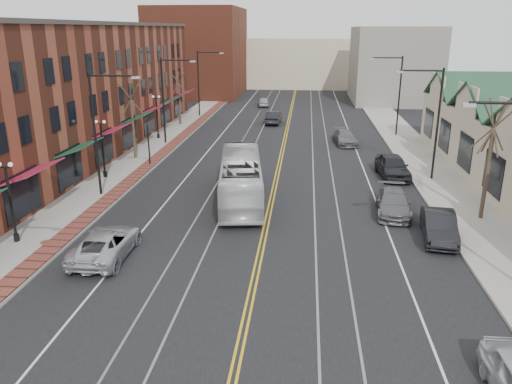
% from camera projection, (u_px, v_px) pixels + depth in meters
% --- Properties ---
extents(ground, '(160.00, 160.00, 0.00)m').
position_uv_depth(ground, '(239.00, 352.00, 17.38)').
color(ground, black).
rests_on(ground, ground).
extents(sidewalk_left, '(4.00, 120.00, 0.15)m').
position_uv_depth(sidewalk_left, '(116.00, 178.00, 37.40)').
color(sidewalk_left, gray).
rests_on(sidewalk_left, ground).
extents(sidewalk_right, '(4.00, 120.00, 0.15)m').
position_uv_depth(sidewalk_right, '(445.00, 188.00, 35.12)').
color(sidewalk_right, gray).
rests_on(sidewalk_right, ground).
extents(building_left, '(10.00, 50.00, 11.00)m').
position_uv_depth(building_left, '(62.00, 92.00, 42.99)').
color(building_left, brown).
rests_on(building_left, ground).
extents(backdrop_left, '(14.00, 18.00, 14.00)m').
position_uv_depth(backdrop_left, '(199.00, 52.00, 82.88)').
color(backdrop_left, brown).
rests_on(backdrop_left, ground).
extents(backdrop_mid, '(22.00, 14.00, 9.00)m').
position_uv_depth(backdrop_mid, '(297.00, 62.00, 96.32)').
color(backdrop_mid, beige).
rests_on(backdrop_mid, ground).
extents(backdrop_right, '(12.00, 16.00, 11.00)m').
position_uv_depth(backdrop_right, '(393.00, 65.00, 75.67)').
color(backdrop_right, slate).
rests_on(backdrop_right, ground).
extents(streetlight_l_1, '(3.33, 0.25, 8.00)m').
position_uv_depth(streetlight_l_1, '(101.00, 122.00, 31.98)').
color(streetlight_l_1, black).
rests_on(streetlight_l_1, sidewalk_left).
extents(streetlight_l_2, '(3.33, 0.25, 8.00)m').
position_uv_depth(streetlight_l_2, '(167.00, 92.00, 47.11)').
color(streetlight_l_2, black).
rests_on(streetlight_l_2, sidewalk_left).
extents(streetlight_l_3, '(3.33, 0.25, 8.00)m').
position_uv_depth(streetlight_l_3, '(202.00, 77.00, 62.23)').
color(streetlight_l_3, black).
rests_on(streetlight_l_3, sidewalk_left).
extents(streetlight_r_1, '(3.33, 0.25, 8.00)m').
position_uv_depth(streetlight_r_1, '(432.00, 113.00, 35.55)').
color(streetlight_r_1, black).
rests_on(streetlight_r_1, sidewalk_right).
extents(streetlight_r_2, '(3.33, 0.25, 8.00)m').
position_uv_depth(streetlight_r_2, '(395.00, 88.00, 50.67)').
color(streetlight_r_2, black).
rests_on(streetlight_r_2, sidewalk_right).
extents(lamppost_l_1, '(0.84, 0.28, 4.27)m').
position_uv_depth(lamppost_l_1, '(11.00, 204.00, 25.47)').
color(lamppost_l_1, black).
rests_on(lamppost_l_1, sidewalk_left).
extents(lamppost_l_2, '(0.84, 0.28, 4.27)m').
position_uv_depth(lamppost_l_2, '(103.00, 150.00, 36.81)').
color(lamppost_l_2, black).
rests_on(lamppost_l_2, sidewalk_left).
extents(lamppost_l_3, '(0.84, 0.28, 4.27)m').
position_uv_depth(lamppost_l_3, '(157.00, 118.00, 50.05)').
color(lamppost_l_3, black).
rests_on(lamppost_l_3, sidewalk_left).
extents(tree_left_near, '(1.78, 1.37, 6.48)m').
position_uv_depth(tree_left_near, '(133.00, 119.00, 42.05)').
color(tree_left_near, '#382B21').
rests_on(tree_left_near, sidewalk_left).
extents(tree_left_far, '(1.66, 1.28, 6.02)m').
position_uv_depth(tree_left_far, '(179.00, 97.00, 57.24)').
color(tree_left_far, '#382B21').
rests_on(tree_left_far, sidewalk_left).
extents(tree_right_mid, '(1.90, 1.46, 6.93)m').
position_uv_depth(tree_right_mid, '(489.00, 158.00, 28.25)').
color(tree_right_mid, '#382B21').
rests_on(tree_right_mid, sidewalk_right).
extents(manhole_far, '(0.60, 0.60, 0.02)m').
position_uv_depth(manhole_far, '(46.00, 242.00, 25.96)').
color(manhole_far, '#592D19').
rests_on(manhole_far, sidewalk_left).
extents(traffic_signal, '(0.18, 0.15, 3.80)m').
position_uv_depth(traffic_signal, '(148.00, 137.00, 40.34)').
color(traffic_signal, black).
rests_on(traffic_signal, sidewalk_left).
extents(transit_bus, '(3.93, 11.08, 3.02)m').
position_uv_depth(transit_bus, '(241.00, 178.00, 32.25)').
color(transit_bus, silver).
rests_on(transit_bus, ground).
extents(parked_suv, '(2.46, 5.20, 1.44)m').
position_uv_depth(parked_suv, '(106.00, 244.00, 24.41)').
color(parked_suv, '#B8BAC0').
rests_on(parked_suv, ground).
extents(parked_car_b, '(2.11, 4.69, 1.49)m').
position_uv_depth(parked_car_b, '(439.00, 226.00, 26.49)').
color(parked_car_b, black).
rests_on(parked_car_b, ground).
extents(parked_car_c, '(2.40, 5.01, 1.41)m').
position_uv_depth(parked_car_c, '(393.00, 203.00, 30.21)').
color(parked_car_c, slate).
rests_on(parked_car_c, ground).
extents(parked_car_d, '(2.38, 5.16, 1.71)m').
position_uv_depth(parked_car_d, '(393.00, 166.00, 37.59)').
color(parked_car_d, black).
rests_on(parked_car_d, ground).
extents(distant_car_left, '(1.77, 4.58, 1.49)m').
position_uv_depth(distant_car_left, '(274.00, 117.00, 58.82)').
color(distant_car_left, black).
rests_on(distant_car_left, ground).
extents(distant_car_right, '(2.40, 4.82, 1.34)m').
position_uv_depth(distant_car_right, '(345.00, 138.00, 48.36)').
color(distant_car_right, slate).
rests_on(distant_car_right, ground).
extents(distant_car_far, '(1.98, 4.01, 1.31)m').
position_uv_depth(distant_car_far, '(263.00, 102.00, 71.94)').
color(distant_car_far, '#9FA1A5').
rests_on(distant_car_far, ground).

